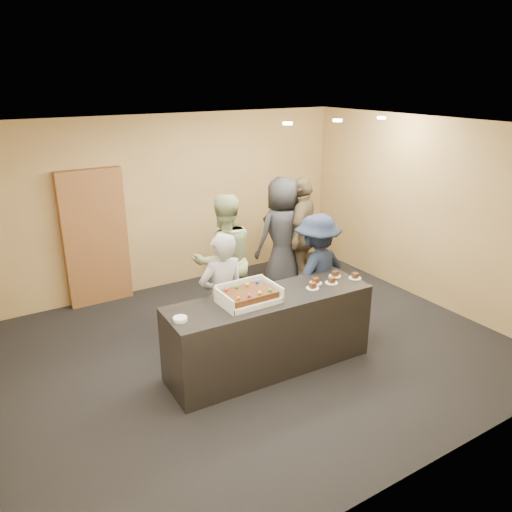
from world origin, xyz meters
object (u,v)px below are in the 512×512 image
storage_cabinet (95,238)px  person_navy_man (316,274)px  sheet_cake (249,294)px  person_brown_extra (302,235)px  plate_stack (180,319)px  person_dark_suit (283,235)px  person_server_grey (222,298)px  person_sage_man (224,260)px  serving_counter (270,332)px  cake_box (248,298)px

storage_cabinet → person_navy_man: storage_cabinet is taller
sheet_cake → person_brown_extra: (1.93, 1.63, -0.09)m
plate_stack → person_dark_suit: person_dark_suit is taller
person_server_grey → person_sage_man: size_ratio=0.88×
sheet_cake → serving_counter: bearing=0.0°
person_server_grey → person_sage_man: bearing=-120.1°
person_dark_suit → person_sage_man: bearing=19.7°
person_sage_man → cake_box: bearing=81.4°
serving_counter → person_sage_man: person_sage_man is taller
person_sage_man → person_dark_suit: person_dark_suit is taller
person_brown_extra → plate_stack: bearing=-9.5°
plate_stack → person_server_grey: person_server_grey is taller
cake_box → person_sage_man: bearing=73.1°
plate_stack → person_sage_man: person_sage_man is taller
sheet_cake → person_server_grey: bearing=101.7°
sheet_cake → person_brown_extra: size_ratio=0.30×
cake_box → person_navy_man: (1.30, 0.44, -0.15)m
serving_counter → sheet_cake: 0.61m
storage_cabinet → person_brown_extra: bearing=-23.3°
cake_box → plate_stack: (-0.82, -0.03, -0.03)m
sheet_cake → person_navy_man: 1.40m
plate_stack → person_brown_extra: person_brown_extra is taller
person_navy_man → person_brown_extra: bearing=-129.3°
serving_counter → plate_stack: plate_stack is taller
cake_box → person_navy_man: person_navy_man is taller
plate_stack → person_sage_man: size_ratio=0.08×
storage_cabinet → cake_box: size_ratio=3.15×
person_sage_man → person_server_grey: bearing=68.7°
storage_cabinet → cake_box: (0.90, -2.82, -0.06)m
sheet_cake → person_navy_man: person_navy_man is taller
person_dark_suit → serving_counter: bearing=50.7°
cake_box → person_sage_man: (0.38, 1.27, -0.04)m
sheet_cake → person_server_grey: size_ratio=0.34×
plate_stack → person_navy_man: bearing=12.6°
storage_cabinet → person_dark_suit: bearing=-22.6°
storage_cabinet → sheet_cake: bearing=-72.5°
person_server_grey → person_sage_man: (0.48, 0.84, 0.11)m
sheet_cake → person_brown_extra: 2.53m
cake_box → plate_stack: size_ratio=4.36×
serving_counter → person_dark_suit: 2.31m
plate_stack → person_sage_man: (1.20, 1.30, -0.02)m
person_server_grey → person_sage_man: 0.97m
storage_cabinet → plate_stack: size_ratio=13.74×
person_brown_extra → person_dark_suit: size_ratio=1.00×
storage_cabinet → person_server_grey: 2.54m
person_server_grey → person_navy_man: (1.40, 0.02, 0.00)m
storage_cabinet → cake_box: 2.96m
cake_box → person_dark_suit: 2.43m
sheet_cake → person_sage_man: (0.38, 1.29, -0.10)m
sheet_cake → person_server_grey: 0.50m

